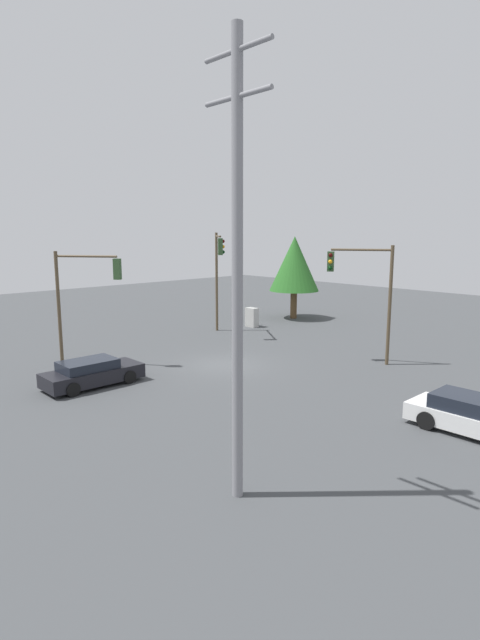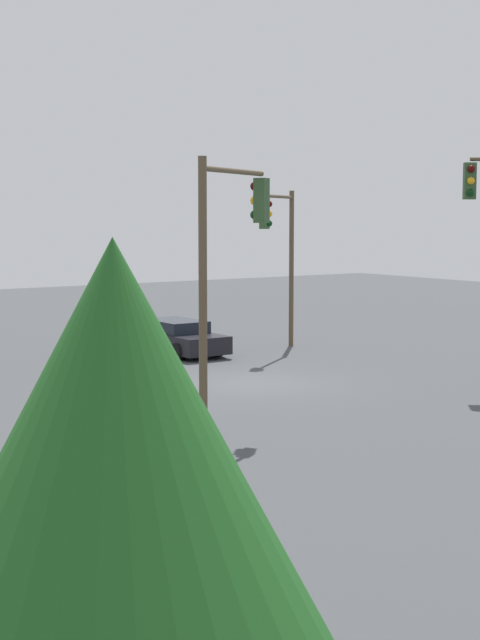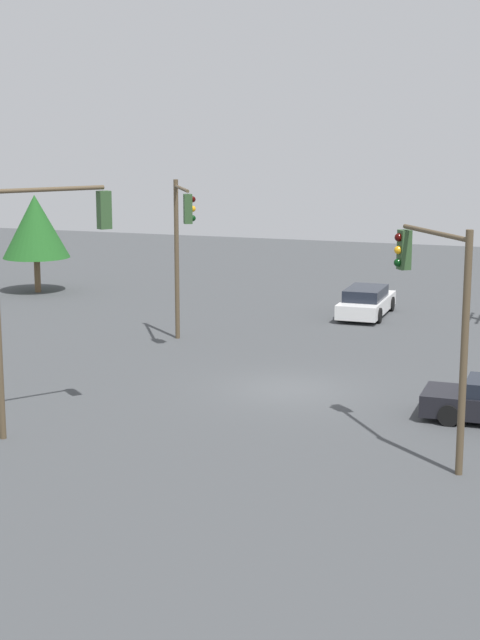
{
  "view_description": "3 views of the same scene",
  "coord_description": "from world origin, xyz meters",
  "px_view_note": "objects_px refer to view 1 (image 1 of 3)",
  "views": [
    {
      "loc": [
        -19.09,
        16.89,
        6.89
      ],
      "look_at": [
        -0.42,
        -0.79,
        2.36
      ],
      "focal_mm": 28.0,
      "sensor_mm": 36.0,
      "label": 1
    },
    {
      "loc": [
        -16.88,
        -23.57,
        5.05
      ],
      "look_at": [
        -1.5,
        -1.44,
        2.14
      ],
      "focal_mm": 55.0,
      "sensor_mm": 36.0,
      "label": 2
    },
    {
      "loc": [
        29.14,
        8.48,
        8.33
      ],
      "look_at": [
        0.65,
        -1.45,
        2.29
      ],
      "focal_mm": 55.0,
      "sensor_mm": 36.0,
      "label": 3
    }
  ],
  "objects_px": {
    "sedan_dark": "(92,373)",
    "traffic_signal_main": "(366,284)",
    "traffic_signal_aux": "(83,288)",
    "electrical_cabinet": "(252,317)",
    "sedan_white": "(477,417)",
    "traffic_signal_cross": "(218,266)"
  },
  "relations": [
    {
      "from": "sedan_dark",
      "to": "traffic_signal_main",
      "type": "relative_size",
      "value": 0.71
    },
    {
      "from": "traffic_signal_aux",
      "to": "electrical_cabinet",
      "type": "relative_size",
      "value": 4.22
    },
    {
      "from": "sedan_white",
      "to": "traffic_signal_aux",
      "type": "xyz_separation_m",
      "value": [
        17.85,
        5.49,
        3.44
      ]
    },
    {
      "from": "traffic_signal_cross",
      "to": "traffic_signal_aux",
      "type": "xyz_separation_m",
      "value": [
        -1.37,
        10.41,
        -0.58
      ]
    },
    {
      "from": "traffic_signal_aux",
      "to": "sedan_dark",
      "type": "bearing_deg",
      "value": -58.73
    },
    {
      "from": "traffic_signal_main",
      "to": "electrical_cabinet",
      "type": "xyz_separation_m",
      "value": [
        11.43,
        -3.01,
        -3.54
      ]
    },
    {
      "from": "sedan_white",
      "to": "electrical_cabinet",
      "type": "xyz_separation_m",
      "value": [
        19.52,
        -8.44,
        0.07
      ]
    },
    {
      "from": "sedan_white",
      "to": "electrical_cabinet",
      "type": "relative_size",
      "value": 3.34
    },
    {
      "from": "traffic_signal_main",
      "to": "traffic_signal_cross",
      "type": "distance_m",
      "value": 11.15
    },
    {
      "from": "traffic_signal_aux",
      "to": "electrical_cabinet",
      "type": "xyz_separation_m",
      "value": [
        1.67,
        -13.93,
        -3.36
      ]
    },
    {
      "from": "sedan_white",
      "to": "traffic_signal_main",
      "type": "distance_m",
      "value": 10.39
    },
    {
      "from": "sedan_white",
      "to": "traffic_signal_main",
      "type": "bearing_deg",
      "value": -123.88
    },
    {
      "from": "sedan_dark",
      "to": "sedan_white",
      "type": "relative_size",
      "value": 0.94
    },
    {
      "from": "sedan_dark",
      "to": "traffic_signal_main",
      "type": "distance_m",
      "value": 14.36
    },
    {
      "from": "traffic_signal_main",
      "to": "traffic_signal_aux",
      "type": "relative_size",
      "value": 1.05
    },
    {
      "from": "traffic_signal_aux",
      "to": "electrical_cabinet",
      "type": "distance_m",
      "value": 14.42
    },
    {
      "from": "sedan_dark",
      "to": "electrical_cabinet",
      "type": "distance_m",
      "value": 16.3
    },
    {
      "from": "traffic_signal_cross",
      "to": "traffic_signal_main",
      "type": "bearing_deg",
      "value": 38.92
    },
    {
      "from": "traffic_signal_main",
      "to": "electrical_cabinet",
      "type": "relative_size",
      "value": 4.43
    },
    {
      "from": "traffic_signal_aux",
      "to": "traffic_signal_cross",
      "type": "bearing_deg",
      "value": 61.72
    },
    {
      "from": "traffic_signal_main",
      "to": "traffic_signal_cross",
      "type": "bearing_deg",
      "value": -28.08
    },
    {
      "from": "traffic_signal_main",
      "to": "traffic_signal_cross",
      "type": "xyz_separation_m",
      "value": [
        11.13,
        0.51,
        0.4
      ]
    }
  ]
}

